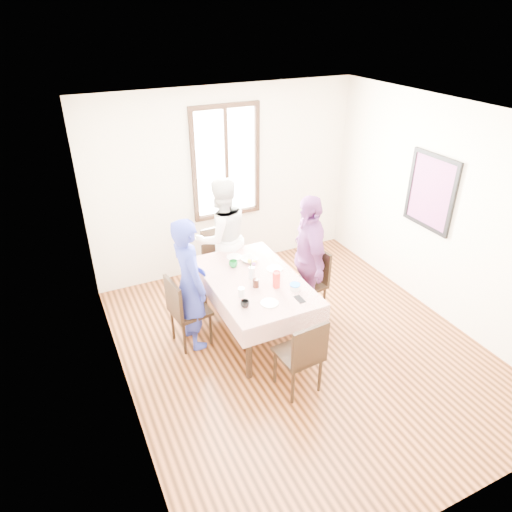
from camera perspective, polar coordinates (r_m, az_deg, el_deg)
name	(u,v)px	position (r m, az deg, el deg)	size (l,w,h in m)	color
ground	(301,347)	(5.65, 5.56, -11.21)	(4.50, 4.50, 0.00)	black
back_wall	(226,182)	(6.74, -3.72, 9.09)	(4.00, 4.00, 0.00)	beige
right_wall	(447,215)	(6.11, 22.63, 4.70)	(4.50, 4.50, 0.00)	beige
window_frame	(226,163)	(6.63, -3.74, 11.48)	(1.02, 0.06, 1.62)	black
window_pane	(226,162)	(6.64, -3.77, 11.50)	(0.90, 0.02, 1.50)	white
art_poster	(431,192)	(6.21, 20.89, 7.42)	(0.04, 0.76, 0.96)	red
dining_table	(254,306)	(5.65, -0.22, -6.22)	(0.92, 1.55, 0.75)	black
tablecloth	(254,280)	(5.44, -0.23, -2.94)	(1.04, 1.67, 0.01)	#560803
chair_left	(190,310)	(5.50, -8.17, -6.68)	(0.42, 0.42, 0.91)	black
chair_right	(306,284)	(5.96, 6.27, -3.48)	(0.42, 0.42, 0.91)	black
chair_far	(222,262)	(6.44, -4.27, -0.71)	(0.42, 0.42, 0.91)	black
chair_near	(298,353)	(4.87, 5.26, -11.93)	(0.42, 0.42, 0.91)	black
person_left	(190,284)	(5.30, -8.23, -3.45)	(0.59, 0.39, 1.63)	navy
person_far	(221,237)	(6.24, -4.33, 2.32)	(0.82, 0.64, 1.69)	white
person_right	(307,258)	(5.75, 6.30, -0.31)	(0.98, 0.41, 1.68)	#703470
mug_black	(245,304)	(4.95, -1.39, -5.94)	(0.10, 0.10, 0.08)	black
mug_flag	(277,274)	(5.47, 2.57, -2.28)	(0.08, 0.08, 0.08)	red
mug_green	(233,264)	(5.67, -2.83, -0.97)	(0.11, 0.11, 0.09)	#0C7226
serving_bowl	(249,260)	(5.80, -0.85, -0.45)	(0.21, 0.21, 0.05)	white
juice_carton	(276,280)	(5.24, 2.54, -3.02)	(0.06, 0.06, 0.19)	red
butter_tub	(295,287)	(5.26, 4.84, -3.87)	(0.12, 0.12, 0.06)	white
jam_jar	(256,283)	(5.27, -0.02, -3.38)	(0.07, 0.07, 0.10)	black
drinking_glass	(241,292)	(5.11, -1.83, -4.51)	(0.07, 0.07, 0.10)	silver
smartphone	(300,299)	(5.10, 5.43, -5.35)	(0.08, 0.15, 0.01)	black
flower_vase	(252,273)	(5.42, -0.53, -2.10)	(0.07, 0.07, 0.15)	silver
plate_right	(275,269)	(5.64, 2.31, -1.60)	(0.20, 0.20, 0.01)	white
plate_far	(234,257)	(5.90, -2.69, -0.12)	(0.20, 0.20, 0.01)	white
plate_near	(270,303)	(5.02, 1.69, -5.84)	(0.20, 0.20, 0.01)	white
butter_lid	(295,285)	(5.24, 4.86, -3.55)	(0.12, 0.12, 0.01)	blue
flower_bunch	(252,264)	(5.36, -0.53, -0.97)	(0.09, 0.09, 0.10)	yellow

